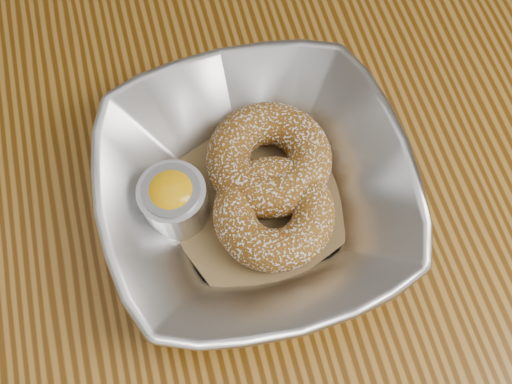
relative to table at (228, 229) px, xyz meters
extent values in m
plane|color=#565659|center=(0.00, 0.00, -0.65)|extent=(4.00, 4.00, 0.00)
cube|color=brown|center=(0.00, 0.00, 0.08)|extent=(1.20, 0.80, 0.04)
cube|color=#4E310F|center=(0.54, 0.34, -0.30)|extent=(0.06, 0.06, 0.71)
imported|color=silver|center=(0.02, -0.02, 0.13)|extent=(0.25, 0.25, 0.06)
cube|color=brown|center=(0.02, -0.02, 0.11)|extent=(0.19, 0.19, 0.00)
torus|color=brown|center=(0.04, 0.00, 0.13)|extent=(0.12, 0.12, 0.04)
torus|color=brown|center=(0.03, -0.04, 0.13)|extent=(0.13, 0.13, 0.03)
cylinder|color=silver|center=(-0.04, -0.01, 0.13)|extent=(0.05, 0.05, 0.04)
cylinder|color=gray|center=(-0.04, -0.01, 0.13)|extent=(0.05, 0.05, 0.04)
ellipsoid|color=#FFB107|center=(-0.04, -0.01, 0.14)|extent=(0.04, 0.04, 0.03)
camera|label=1|loc=(-0.03, -0.21, 0.57)|focal=42.00mm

